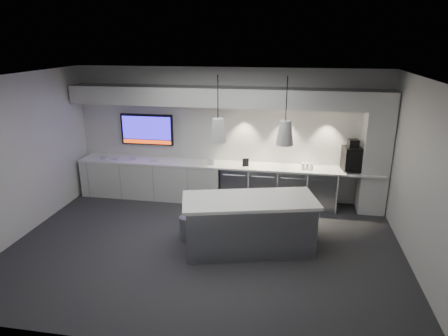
% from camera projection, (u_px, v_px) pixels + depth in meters
% --- Properties ---
extents(floor, '(7.00, 7.00, 0.00)m').
position_uv_depth(floor, '(205.00, 247.00, 7.21)').
color(floor, '#2C2C2E').
rests_on(floor, ground).
extents(ceiling, '(7.00, 7.00, 0.00)m').
position_uv_depth(ceiling, '(202.00, 78.00, 6.28)').
color(ceiling, black).
rests_on(ceiling, wall_back).
extents(wall_back, '(7.00, 0.00, 7.00)m').
position_uv_depth(wall_back, '(227.00, 135.00, 9.08)').
color(wall_back, silver).
rests_on(wall_back, floor).
extents(wall_front, '(7.00, 0.00, 7.00)m').
position_uv_depth(wall_front, '(154.00, 238.00, 4.40)').
color(wall_front, silver).
rests_on(wall_front, floor).
extents(wall_left, '(0.00, 7.00, 7.00)m').
position_uv_depth(wall_left, '(17.00, 158.00, 7.31)').
color(wall_left, silver).
rests_on(wall_left, floor).
extents(wall_right, '(0.00, 7.00, 7.00)m').
position_uv_depth(wall_right, '(424.00, 180.00, 6.17)').
color(wall_right, silver).
rests_on(wall_right, floor).
extents(back_counter, '(6.80, 0.65, 0.04)m').
position_uv_depth(back_counter, '(225.00, 165.00, 8.97)').
color(back_counter, white).
rests_on(back_counter, left_base_cabinets).
extents(left_base_cabinets, '(3.30, 0.63, 0.86)m').
position_uv_depth(left_base_cabinets, '(152.00, 179.00, 9.40)').
color(left_base_cabinets, silver).
rests_on(left_base_cabinets, floor).
extents(fridge_unit_a, '(0.60, 0.61, 0.85)m').
position_uv_depth(fridge_unit_a, '(236.00, 184.00, 9.07)').
color(fridge_unit_a, '#96999E').
rests_on(fridge_unit_a, floor).
extents(fridge_unit_b, '(0.60, 0.61, 0.85)m').
position_uv_depth(fridge_unit_b, '(263.00, 186.00, 8.97)').
color(fridge_unit_b, '#96999E').
rests_on(fridge_unit_b, floor).
extents(fridge_unit_c, '(0.60, 0.61, 0.85)m').
position_uv_depth(fridge_unit_c, '(292.00, 188.00, 8.87)').
color(fridge_unit_c, '#96999E').
rests_on(fridge_unit_c, floor).
extents(fridge_unit_d, '(0.60, 0.61, 0.85)m').
position_uv_depth(fridge_unit_d, '(321.00, 190.00, 8.77)').
color(fridge_unit_d, '#96999E').
rests_on(fridge_unit_d, floor).
extents(backsplash, '(4.60, 0.03, 1.30)m').
position_uv_depth(backsplash, '(280.00, 135.00, 8.85)').
color(backsplash, silver).
rests_on(backsplash, wall_back).
extents(soffit, '(6.90, 0.60, 0.40)m').
position_uv_depth(soffit, '(225.00, 97.00, 8.52)').
color(soffit, silver).
rests_on(soffit, wall_back).
extents(column, '(0.55, 0.55, 2.60)m').
position_uv_depth(column, '(376.00, 153.00, 8.35)').
color(column, silver).
rests_on(column, floor).
extents(wall_tv, '(1.25, 0.07, 0.72)m').
position_uv_depth(wall_tv, '(147.00, 129.00, 9.33)').
color(wall_tv, black).
rests_on(wall_tv, wall_back).
extents(island, '(2.47, 1.53, 0.97)m').
position_uv_depth(island, '(249.00, 224.00, 6.99)').
color(island, '#96999E').
rests_on(island, floor).
extents(bin, '(0.35, 0.35, 0.42)m').
position_uv_depth(bin, '(188.00, 227.00, 7.49)').
color(bin, '#96999E').
rests_on(bin, floor).
extents(coffee_machine, '(0.43, 0.58, 0.67)m').
position_uv_depth(coffee_machine, '(352.00, 158.00, 8.46)').
color(coffee_machine, black).
rests_on(coffee_machine, back_counter).
extents(sign_black, '(0.14, 0.06, 0.18)m').
position_uv_depth(sign_black, '(246.00, 162.00, 8.78)').
color(sign_black, black).
rests_on(sign_black, back_counter).
extents(sign_white, '(0.18, 0.06, 0.14)m').
position_uv_depth(sign_white, '(210.00, 162.00, 8.88)').
color(sign_white, white).
rests_on(sign_white, back_counter).
extents(cup_cluster, '(0.25, 0.16, 0.14)m').
position_uv_depth(cup_cluster, '(307.00, 166.00, 8.59)').
color(cup_cluster, white).
rests_on(cup_cluster, back_counter).
extents(tray_a, '(0.20, 0.20, 0.02)m').
position_uv_depth(tray_a, '(105.00, 157.00, 9.42)').
color(tray_a, '#BBBBBB').
rests_on(tray_a, back_counter).
extents(tray_b, '(0.17, 0.17, 0.02)m').
position_uv_depth(tray_b, '(116.00, 158.00, 9.34)').
color(tray_b, '#BBBBBB').
rests_on(tray_b, back_counter).
extents(tray_c, '(0.20, 0.20, 0.02)m').
position_uv_depth(tray_c, '(132.00, 159.00, 9.29)').
color(tray_c, '#BBBBBB').
rests_on(tray_c, back_counter).
extents(tray_d, '(0.20, 0.20, 0.02)m').
position_uv_depth(tray_d, '(154.00, 161.00, 9.14)').
color(tray_d, '#BBBBBB').
rests_on(tray_d, back_counter).
extents(pendant_left, '(0.28, 0.28, 1.10)m').
position_uv_depth(pendant_left, '(218.00, 130.00, 6.56)').
color(pendant_left, silver).
rests_on(pendant_left, ceiling).
extents(pendant_right, '(0.28, 0.28, 1.10)m').
position_uv_depth(pendant_right, '(285.00, 133.00, 6.38)').
color(pendant_right, silver).
rests_on(pendant_right, ceiling).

